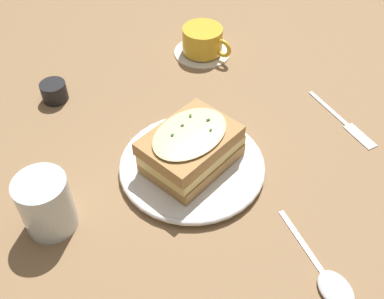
{
  "coord_description": "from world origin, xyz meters",
  "views": [
    {
      "loc": [
        0.51,
        -0.05,
        0.58
      ],
      "look_at": [
        -0.0,
        -0.01,
        0.05
      ],
      "focal_mm": 42.0,
      "sensor_mm": 36.0,
      "label": 1
    }
  ],
  "objects_px": {
    "fork": "(348,125)",
    "dinner_plate": "(192,165)",
    "condiment_pot": "(54,91)",
    "sandwich": "(191,148)",
    "teacup_with_saucer": "(203,42)",
    "water_glass": "(46,204)",
    "spoon": "(332,284)"
  },
  "relations": [
    {
      "from": "sandwich",
      "to": "condiment_pot",
      "type": "distance_m",
      "value": 0.33
    },
    {
      "from": "dinner_plate",
      "to": "water_glass",
      "type": "relative_size",
      "value": 2.55
    },
    {
      "from": "dinner_plate",
      "to": "condiment_pot",
      "type": "distance_m",
      "value": 0.33
    },
    {
      "from": "teacup_with_saucer",
      "to": "condiment_pot",
      "type": "xyz_separation_m",
      "value": [
        0.14,
        -0.31,
        -0.01
      ]
    },
    {
      "from": "dinner_plate",
      "to": "condiment_pot",
      "type": "height_order",
      "value": "condiment_pot"
    },
    {
      "from": "sandwich",
      "to": "teacup_with_saucer",
      "type": "relative_size",
      "value": 1.48
    },
    {
      "from": "dinner_plate",
      "to": "spoon",
      "type": "height_order",
      "value": "dinner_plate"
    },
    {
      "from": "teacup_with_saucer",
      "to": "spoon",
      "type": "distance_m",
      "value": 0.59
    },
    {
      "from": "dinner_plate",
      "to": "spoon",
      "type": "distance_m",
      "value": 0.29
    },
    {
      "from": "sandwich",
      "to": "spoon",
      "type": "relative_size",
      "value": 1.07
    },
    {
      "from": "dinner_plate",
      "to": "sandwich",
      "type": "relative_size",
      "value": 1.32
    },
    {
      "from": "sandwich",
      "to": "water_glass",
      "type": "bearing_deg",
      "value": -67.33
    },
    {
      "from": "water_glass",
      "to": "fork",
      "type": "height_order",
      "value": "water_glass"
    },
    {
      "from": "dinner_plate",
      "to": "condiment_pot",
      "type": "xyz_separation_m",
      "value": [
        -0.21,
        -0.26,
        0.01
      ]
    },
    {
      "from": "dinner_plate",
      "to": "spoon",
      "type": "bearing_deg",
      "value": 36.92
    },
    {
      "from": "sandwich",
      "to": "teacup_with_saucer",
      "type": "distance_m",
      "value": 0.35
    },
    {
      "from": "dinner_plate",
      "to": "sandwich",
      "type": "distance_m",
      "value": 0.04
    },
    {
      "from": "teacup_with_saucer",
      "to": "spoon",
      "type": "xyz_separation_m",
      "value": [
        0.58,
        0.12,
        -0.02
      ]
    },
    {
      "from": "water_glass",
      "to": "dinner_plate",
      "type": "bearing_deg",
      "value": 112.68
    },
    {
      "from": "sandwich",
      "to": "dinner_plate",
      "type": "bearing_deg",
      "value": 114.72
    },
    {
      "from": "sandwich",
      "to": "water_glass",
      "type": "height_order",
      "value": "water_glass"
    },
    {
      "from": "sandwich",
      "to": "fork",
      "type": "bearing_deg",
      "value": 105.49
    },
    {
      "from": "spoon",
      "to": "condiment_pot",
      "type": "height_order",
      "value": "condiment_pot"
    },
    {
      "from": "teacup_with_saucer",
      "to": "condiment_pot",
      "type": "height_order",
      "value": "teacup_with_saucer"
    },
    {
      "from": "condiment_pot",
      "to": "dinner_plate",
      "type": "bearing_deg",
      "value": 50.67
    },
    {
      "from": "spoon",
      "to": "teacup_with_saucer",
      "type": "bearing_deg",
      "value": -96.08
    },
    {
      "from": "fork",
      "to": "dinner_plate",
      "type": "bearing_deg",
      "value": -7.5
    },
    {
      "from": "water_glass",
      "to": "condiment_pot",
      "type": "xyz_separation_m",
      "value": [
        -0.31,
        -0.03,
        -0.03
      ]
    },
    {
      "from": "condiment_pot",
      "to": "sandwich",
      "type": "bearing_deg",
      "value": 50.42
    },
    {
      "from": "fork",
      "to": "teacup_with_saucer",
      "type": "bearing_deg",
      "value": -69.44
    },
    {
      "from": "water_glass",
      "to": "spoon",
      "type": "height_order",
      "value": "water_glass"
    },
    {
      "from": "sandwich",
      "to": "teacup_with_saucer",
      "type": "height_order",
      "value": "sandwich"
    }
  ]
}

